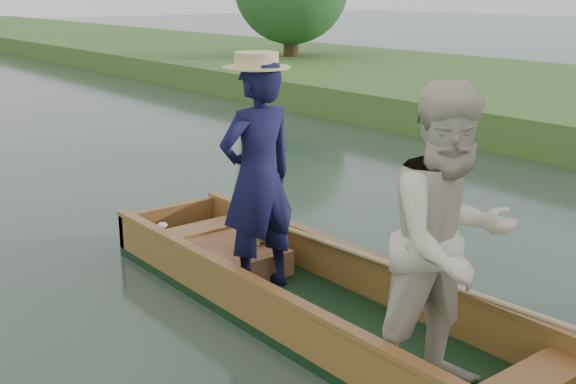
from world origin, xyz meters
TOP-DOWN VIEW (x-y plane):
  - ground at (0.00, 0.00)m, footprint 120.00×120.00m
  - punt at (-0.08, -0.21)m, footprint 1.23×5.00m

SIDE VIEW (x-z plane):
  - ground at x=0.00m, z-range 0.00..0.00m
  - punt at x=-0.08m, z-range -0.26..1.73m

